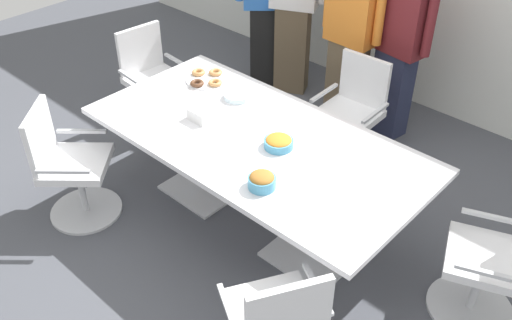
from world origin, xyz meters
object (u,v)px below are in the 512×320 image
person_standing_3 (399,44)px  snack_bowl_pretzels (262,180)px  office_chair_2 (153,84)px  snack_bowl_chips_orange (279,142)px  office_chair_0 (494,267)px  conference_table (256,151)px  donut_platter (206,79)px  office_chair_3 (70,170)px  person_standing_2 (351,34)px  plate_stack (237,96)px  napkin_pile (203,113)px  office_chair_1 (350,118)px

person_standing_3 → snack_bowl_pretzels: (0.33, -2.09, -0.07)m
office_chair_2 → snack_bowl_pretzels: size_ratio=5.33×
snack_bowl_pretzels → snack_bowl_chips_orange: (-0.20, 0.39, -0.01)m
office_chair_0 → office_chair_2: size_ratio=1.00×
conference_table → snack_bowl_chips_orange: 0.25m
office_chair_0 → donut_platter: 2.49m
office_chair_2 → office_chair_3: size_ratio=1.00×
donut_platter → person_standing_2: bearing=68.8°
donut_platter → plate_stack: size_ratio=1.66×
person_standing_2 → napkin_pile: 1.67m
person_standing_3 → donut_platter: size_ratio=5.04×
office_chair_1 → person_standing_2: person_standing_2 is taller
office_chair_0 → office_chair_1: size_ratio=1.00×
conference_table → person_standing_3: (0.06, 1.71, 0.24)m
conference_table → napkin_pile: napkin_pile is taller
office_chair_2 → plate_stack: 1.21m
office_chair_0 → person_standing_2: person_standing_2 is taller
office_chair_1 → person_standing_3: bearing=-93.2°
snack_bowl_pretzels → office_chair_2: bearing=159.8°
office_chair_2 → person_standing_3: bearing=134.3°
office_chair_2 → napkin_pile: 1.31m
person_standing_3 → office_chair_0: bearing=147.0°
office_chair_3 → person_standing_2: bearing=121.6°
napkin_pile → office_chair_1: bearing=67.8°
conference_table → office_chair_2: bearing=167.3°
office_chair_1 → donut_platter: size_ratio=2.74×
snack_bowl_chips_orange → plate_stack: 0.70m
person_standing_2 → donut_platter: size_ratio=5.10×
person_standing_3 → donut_platter: (-0.89, -1.40, -0.10)m
snack_bowl_chips_orange → donut_platter: 1.06m
office_chair_0 → person_standing_3: (-1.57, 1.40, 0.46)m
office_chair_0 → snack_bowl_pretzels: 1.47m
snack_bowl_pretzels → snack_bowl_chips_orange: snack_bowl_pretzels is taller
conference_table → office_chair_3: size_ratio=2.64×
snack_bowl_chips_orange → office_chair_0: bearing=11.9°
person_standing_2 → snack_bowl_pretzels: bearing=112.8°
conference_table → person_standing_3: bearing=87.9°
plate_stack → office_chair_3: bearing=-117.7°
person_standing_3 → napkin_pile: person_standing_3 is taller
person_standing_3 → snack_bowl_pretzels: person_standing_3 is taller
conference_table → napkin_pile: 0.47m
office_chair_1 → office_chair_3: (-1.10, -1.97, 0.00)m
plate_stack → donut_platter: bearing=174.6°
office_chair_3 → person_standing_2: (0.72, 2.44, 0.48)m
plate_stack → office_chair_0: bearing=0.9°
office_chair_1 → person_standing_2: (-0.39, 0.47, 0.48)m
snack_bowl_pretzels → conference_table: bearing=136.3°
donut_platter → person_standing_3: bearing=57.6°
person_standing_2 → napkin_pile: (-0.10, -1.66, -0.09)m
snack_bowl_chips_orange → plate_stack: size_ratio=0.98×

